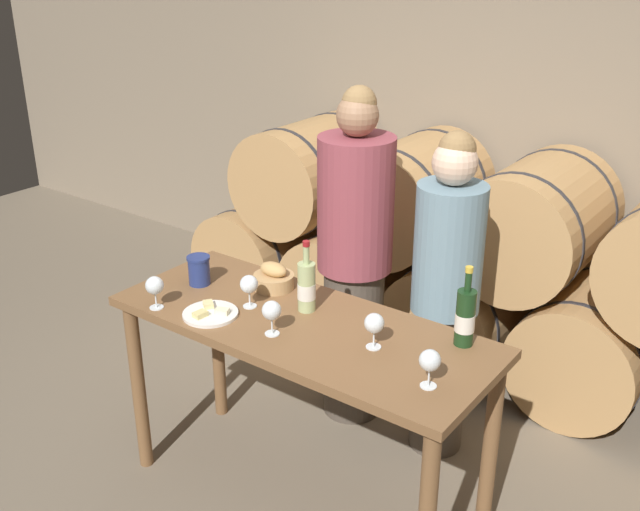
% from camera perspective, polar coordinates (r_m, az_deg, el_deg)
% --- Properties ---
extents(ground_plane, '(10.00, 10.00, 0.00)m').
position_cam_1_polar(ground_plane, '(3.60, -1.29, -17.89)').
color(ground_plane, '#726654').
extents(stone_wall_back, '(10.00, 0.12, 3.20)m').
position_cam_1_polar(stone_wall_back, '(4.63, 15.12, 12.93)').
color(stone_wall_back, gray).
rests_on(stone_wall_back, ground_plane).
extents(barrel_stack, '(3.73, 0.84, 1.30)m').
position_cam_1_polar(barrel_stack, '(4.43, 11.14, -0.59)').
color(barrel_stack, tan).
rests_on(barrel_stack, ground_plane).
extents(tasting_table, '(1.64, 0.65, 0.91)m').
position_cam_1_polar(tasting_table, '(3.15, -1.41, -7.20)').
color(tasting_table, brown).
rests_on(tasting_table, ground_plane).
extents(person_left, '(0.37, 0.37, 1.74)m').
position_cam_1_polar(person_left, '(3.72, 2.66, -0.32)').
color(person_left, '#4C4238').
rests_on(person_left, ground_plane).
extents(person_right, '(0.32, 0.32, 1.61)m').
position_cam_1_polar(person_right, '(3.52, 9.51, -3.11)').
color(person_right, '#4C4238').
rests_on(person_right, ground_plane).
extents(wine_bottle_red, '(0.08, 0.08, 0.33)m').
position_cam_1_polar(wine_bottle_red, '(2.92, 11.00, -4.65)').
color(wine_bottle_red, '#193819').
rests_on(wine_bottle_red, tasting_table).
extents(wine_bottle_white, '(0.08, 0.08, 0.31)m').
position_cam_1_polar(wine_bottle_white, '(3.12, -1.03, -2.37)').
color(wine_bottle_white, '#ADBC7F').
rests_on(wine_bottle_white, tasting_table).
extents(blue_crock, '(0.11, 0.11, 0.13)m').
position_cam_1_polar(blue_crock, '(3.41, -9.21, -1.03)').
color(blue_crock, navy).
rests_on(blue_crock, tasting_table).
extents(bread_basket, '(0.18, 0.18, 0.12)m').
position_cam_1_polar(bread_basket, '(3.35, -3.54, -1.74)').
color(bread_basket, tan).
rests_on(bread_basket, tasting_table).
extents(cheese_plate, '(0.23, 0.23, 0.04)m').
position_cam_1_polar(cheese_plate, '(3.15, -8.35, -4.37)').
color(cheese_plate, white).
rests_on(cheese_plate, tasting_table).
extents(wine_glass_far_left, '(0.08, 0.08, 0.14)m').
position_cam_1_polar(wine_glass_far_left, '(3.22, -12.49, -2.29)').
color(wine_glass_far_left, white).
rests_on(wine_glass_far_left, tasting_table).
extents(wine_glass_left, '(0.08, 0.08, 0.14)m').
position_cam_1_polar(wine_glass_left, '(3.17, -5.43, -2.24)').
color(wine_glass_left, white).
rests_on(wine_glass_left, tasting_table).
extents(wine_glass_center, '(0.08, 0.08, 0.14)m').
position_cam_1_polar(wine_glass_center, '(2.94, -3.71, -4.25)').
color(wine_glass_center, white).
rests_on(wine_glass_center, tasting_table).
extents(wine_glass_right, '(0.08, 0.08, 0.14)m').
position_cam_1_polar(wine_glass_right, '(2.85, 4.17, -5.21)').
color(wine_glass_right, white).
rests_on(wine_glass_right, tasting_table).
extents(wine_glass_far_right, '(0.08, 0.08, 0.14)m').
position_cam_1_polar(wine_glass_far_right, '(2.64, 8.37, -7.97)').
color(wine_glass_far_right, white).
rests_on(wine_glass_far_right, tasting_table).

